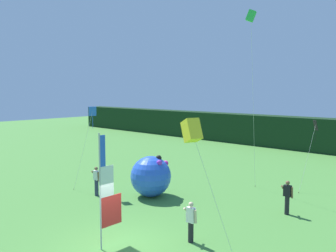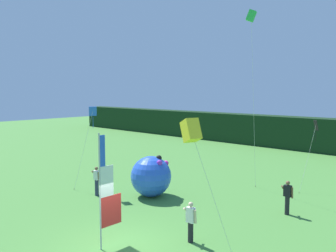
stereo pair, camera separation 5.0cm
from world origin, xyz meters
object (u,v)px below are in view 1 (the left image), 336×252
Objects in this scene: person_mid_field at (287,196)px; kite_green_box_3 at (251,17)px; inflatable_balloon at (151,176)px; person_far_left at (191,221)px; kite_yellow_box_0 at (192,131)px; banner_flag at (107,193)px; person_near_banner at (96,180)px; kite_black_diamond_2 at (315,130)px; kite_blue_diamond_1 at (91,117)px.

kite_green_box_3 is at bearing 149.31° from person_mid_field.
person_mid_field is 7.42m from inflatable_balloon.
kite_green_box_3 reaches higher than inflatable_balloon.
person_far_left is 0.31× the size of kite_yellow_box_0.
person_mid_field is at bearing 66.94° from banner_flag.
person_mid_field is 0.70× the size of inflatable_balloon.
inflatable_balloon is at bearing -160.51° from person_mid_field.
banner_flag is 9.01m from person_mid_field.
banner_flag is at bearing -32.14° from person_near_banner.
banner_flag is at bearing -90.64° from kite_green_box_3.
kite_green_box_3 reaches higher than person_near_banner.
kite_green_box_3 reaches higher than person_far_left.
kite_black_diamond_2 reaches higher than person_mid_field.
kite_black_diamond_2 is at bearing 79.41° from banner_flag.
kite_blue_diamond_1 is at bearing -155.29° from inflatable_balloon.
person_mid_field is 0.40× the size of kite_black_diamond_2.
kite_blue_diamond_1 is at bearing -134.48° from kite_black_diamond_2.
kite_yellow_box_0 is (2.39, -2.92, 4.03)m from person_far_left.
person_near_banner is at bearing 158.57° from kite_yellow_box_0.
person_near_banner is at bearing -129.84° from kite_black_diamond_2.
kite_green_box_3 reaches higher than kite_black_diamond_2.
person_far_left is 6.42m from inflatable_balloon.
banner_flag is at bearing -113.06° from person_mid_field.
kite_yellow_box_0 is at bearing -50.64° from person_far_left.
kite_yellow_box_0 reaches higher than person_near_banner.
kite_black_diamond_2 is (9.51, 9.69, -0.82)m from kite_blue_diamond_1.
person_near_banner is 13.51m from kite_black_diamond_2.
kite_black_diamond_2 reaches higher than person_near_banner.
banner_flag reaches higher than person_near_banner.
inflatable_balloon is (2.39, 2.04, 0.27)m from person_near_banner.
inflatable_balloon is 0.23× the size of kite_green_box_3.
kite_yellow_box_0 is (7.96, -6.11, 3.74)m from inflatable_balloon.
kite_black_diamond_2 reaches higher than person_far_left.
person_mid_field is 1.02× the size of person_far_left.
person_far_left is 0.32× the size of kite_blue_diamond_1.
person_far_left is at bearing -29.82° from inflatable_balloon.
kite_blue_diamond_1 is (-6.93, 4.16, 2.33)m from banner_flag.
banner_flag is 2.66× the size of person_near_banner.
kite_green_box_3 is at bearing 89.36° from banner_flag.
person_near_banner is 11.82m from kite_yellow_box_0.
person_mid_field is 0.32× the size of kite_yellow_box_0.
kite_blue_diamond_1 is at bearing -139.28° from kite_green_box_3.
kite_black_diamond_2 is (0.52, 11.30, 2.78)m from person_far_left.
banner_flag is 0.88× the size of kite_blue_diamond_1.
inflatable_balloon is (-5.56, 3.19, 0.29)m from person_far_left.
kite_black_diamond_2 reaches higher than inflatable_balloon.
banner_flag is 14.17m from kite_black_diamond_2.
person_mid_field is 6.34m from kite_black_diamond_2.
inflatable_balloon is (-6.99, -2.47, 0.27)m from person_mid_field.
kite_blue_diamond_1 reaches higher than banner_flag.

